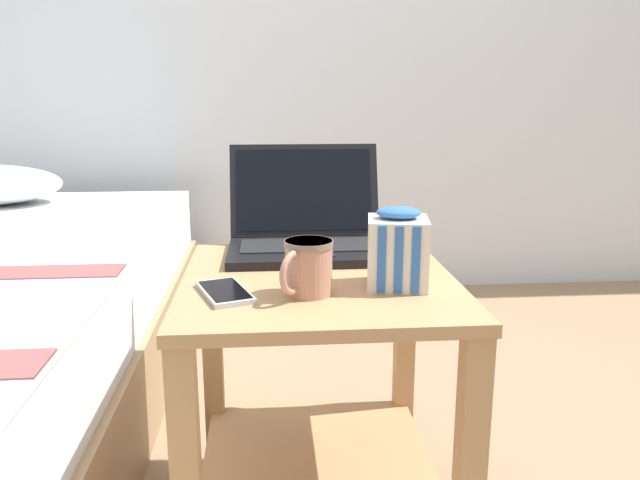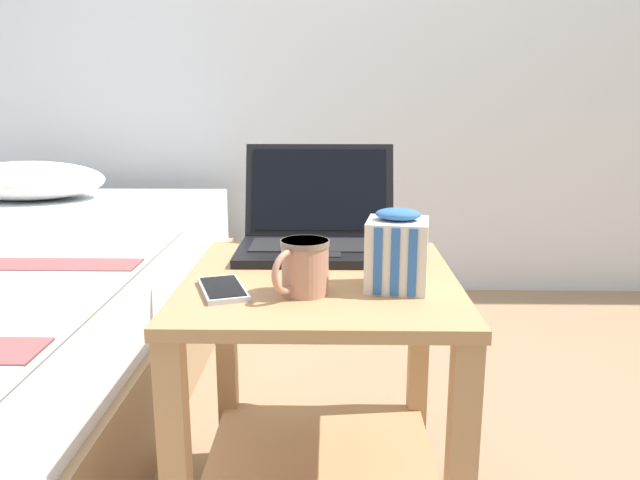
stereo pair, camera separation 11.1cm
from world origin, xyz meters
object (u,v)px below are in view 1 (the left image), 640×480
(laptop, at_px, (307,230))
(mug_front_left, at_px, (308,265))
(snack_bag, at_px, (397,250))
(cell_phone, at_px, (225,292))

(laptop, distance_m, mug_front_left, 0.30)
(laptop, xyz_separation_m, snack_bag, (0.14, -0.27, 0.02))
(snack_bag, bearing_deg, cell_phone, -175.14)
(cell_phone, bearing_deg, mug_front_left, -3.91)
(snack_bag, bearing_deg, laptop, 117.89)
(laptop, height_order, snack_bag, laptop)
(laptop, distance_m, cell_phone, 0.34)
(laptop, bearing_deg, snack_bag, -62.11)
(mug_front_left, bearing_deg, cell_phone, 176.09)
(mug_front_left, distance_m, cell_phone, 0.15)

